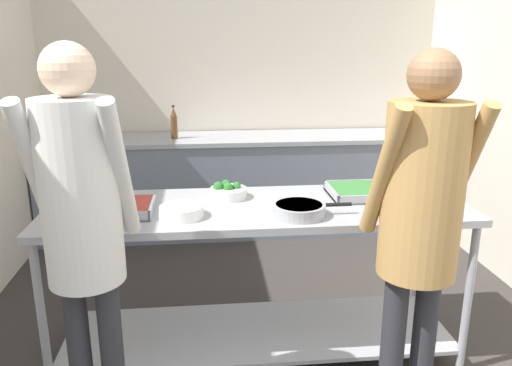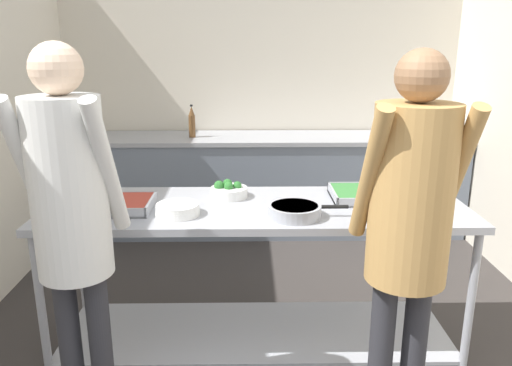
{
  "view_description": "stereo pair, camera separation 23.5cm",
  "coord_description": "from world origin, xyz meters",
  "views": [
    {
      "loc": [
        -0.36,
        -0.79,
        1.8
      ],
      "look_at": [
        -0.08,
        1.93,
        1.02
      ],
      "focal_mm": 35.0,
      "sensor_mm": 36.0,
      "label": 1
    },
    {
      "loc": [
        -0.13,
        -0.8,
        1.8
      ],
      "look_at": [
        -0.08,
        1.93,
        1.02
      ],
      "focal_mm": 35.0,
      "sensor_mm": 36.0,
      "label": 2
    }
  ],
  "objects": [
    {
      "name": "wall_rear",
      "position": [
        0.0,
        4.2,
        1.32
      ],
      "size": [
        3.94,
        0.06,
        2.65
      ],
      "color": "beige",
      "rests_on": "ground_plane"
    },
    {
      "name": "back_counter",
      "position": [
        0.0,
        3.83,
        0.47
      ],
      "size": [
        3.78,
        0.65,
        0.94
      ],
      "color": "slate",
      "rests_on": "ground_plane"
    },
    {
      "name": "serving_counter",
      "position": [
        -0.08,
        1.83,
        0.62
      ],
      "size": [
        2.33,
        0.73,
        0.92
      ],
      "color": "#9EA0A8",
      "rests_on": "ground_plane"
    },
    {
      "name": "serving_tray_roast",
      "position": [
        -0.83,
        1.77,
        0.94
      ],
      "size": [
        0.36,
        0.31,
        0.05
      ],
      "color": "#9EA0A8",
      "rests_on": "serving_counter"
    },
    {
      "name": "plate_stack",
      "position": [
        -0.5,
        1.67,
        0.95
      ],
      "size": [
        0.23,
        0.23,
        0.06
      ],
      "color": "white",
      "rests_on": "serving_counter"
    },
    {
      "name": "broccoli_bowl",
      "position": [
        -0.24,
        1.98,
        0.96
      ],
      "size": [
        0.21,
        0.21,
        0.1
      ],
      "color": "silver",
      "rests_on": "serving_counter"
    },
    {
      "name": "sauce_pan",
      "position": [
        0.11,
        1.63,
        0.95
      ],
      "size": [
        0.42,
        0.28,
        0.06
      ],
      "color": "#9EA0A8",
      "rests_on": "serving_counter"
    },
    {
      "name": "serving_tray_vegetables",
      "position": [
        0.6,
        1.93,
        0.94
      ],
      "size": [
        0.49,
        0.33,
        0.05
      ],
      "color": "#9EA0A8",
      "rests_on": "serving_counter"
    },
    {
      "name": "guest_serving_left",
      "position": [
        -0.87,
        1.19,
        1.13
      ],
      "size": [
        0.43,
        0.37,
        1.8
      ],
      "color": "#2D2D33",
      "rests_on": "ground_plane"
    },
    {
      "name": "guest_serving_right",
      "position": [
        0.54,
        1.13,
        1.11
      ],
      "size": [
        0.45,
        0.36,
        1.77
      ],
      "color": "#2D2D33",
      "rests_on": "ground_plane"
    },
    {
      "name": "water_bottle",
      "position": [
        -0.65,
        3.78,
        1.08
      ],
      "size": [
        0.06,
        0.06,
        0.3
      ],
      "color": "brown",
      "rests_on": "back_counter"
    }
  ]
}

